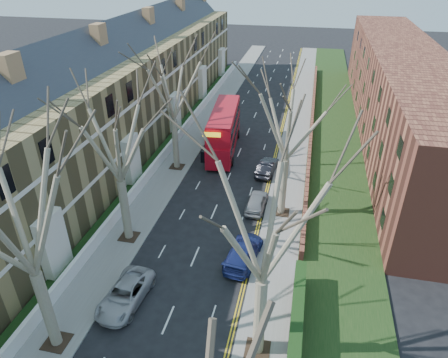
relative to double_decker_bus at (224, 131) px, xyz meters
The scene contains 16 objects.
pavement_left 7.49m from the double_decker_bus, 125.82° to the left, with size 3.00×102.00×0.12m, color slate.
pavement_right 9.99m from the double_decker_bus, 36.55° to the left, with size 3.00×102.00×0.12m, color slate.
terrace_left 12.46m from the double_decker_bus, 169.44° to the right, with size 9.70×78.00×13.60m.
flats_right 21.79m from the double_decker_bus, 26.93° to the left, with size 13.97×54.00×10.00m.
front_wall_left 6.46m from the double_decker_bus, 159.28° to the right, with size 0.30×78.00×1.00m.
grass_verge_right 13.78m from the double_decker_bus, 25.19° to the left, with size 6.00×102.00×0.06m.
tree_left_mid 28.42m from the double_decker_bus, 98.12° to the right, with size 10.50×10.50×14.71m.
tree_left_far 18.95m from the double_decker_bus, 102.72° to the right, with size 10.15×10.15×14.22m.
tree_left_dist 9.73m from the double_decker_bus, 126.72° to the right, with size 10.50×10.50×14.71m.
tree_right_mid 27.28m from the double_decker_bus, 73.39° to the right, with size 10.50×10.50×14.71m.
tree_right_far 15.17m from the double_decker_bus, 56.14° to the right, with size 10.15×10.15×14.22m.
double_decker_bus is the anchor object (origin of this frame).
car_left_far 23.49m from the double_decker_bus, 93.17° to the right, with size 2.25×4.87×1.35m, color #A8A7AD.
car_right_near 18.64m from the double_decker_bus, 73.17° to the right, with size 2.04×5.02×1.46m, color navy.
car_right_mid 12.25m from the double_decker_bus, 63.88° to the right, with size 1.62×4.04×1.38m, color gray.
car_right_far 7.12m from the double_decker_bus, 38.32° to the right, with size 1.50×4.29×1.41m, color black.
Camera 1 is at (7.03, -6.83, 19.80)m, focal length 32.00 mm.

